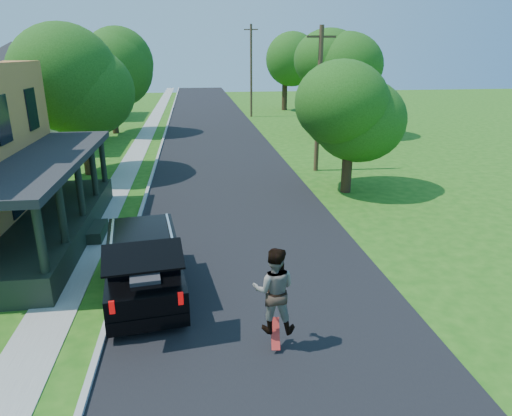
{
  "coord_description": "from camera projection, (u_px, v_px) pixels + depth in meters",
  "views": [
    {
      "loc": [
        -1.66,
        -10.38,
        6.56
      ],
      "look_at": [
        0.17,
        3.0,
        1.91
      ],
      "focal_mm": 32.0,
      "sensor_mm": 36.0,
      "label": 1
    }
  ],
  "objects": [
    {
      "name": "street",
      "position": [
        219.0,
        154.0,
        30.81
      ],
      "size": [
        8.0,
        120.0,
        0.02
      ],
      "primitive_type": "cube",
      "color": "black",
      "rests_on": "ground"
    },
    {
      "name": "tree_left_far",
      "position": [
        109.0,
        66.0,
        36.87
      ],
      "size": [
        7.17,
        7.01,
        8.59
      ],
      "rotation": [
        0.0,
        0.0,
        0.31
      ],
      "color": "black",
      "rests_on": "ground"
    },
    {
      "name": "ground",
      "position": [
        265.0,
        313.0,
        12.07
      ],
      "size": [
        140.0,
        140.0,
        0.0
      ],
      "primitive_type": "plane",
      "color": "#205D12",
      "rests_on": "ground"
    },
    {
      "name": "curb",
      "position": [
        158.0,
        156.0,
        30.29
      ],
      "size": [
        0.15,
        120.0,
        0.12
      ],
      "primitive_type": "cube",
      "color": "#A7A7A2",
      "rests_on": "ground"
    },
    {
      "name": "black_suv",
      "position": [
        144.0,
        264.0,
        12.77
      ],
      "size": [
        2.51,
        5.28,
        2.37
      ],
      "rotation": [
        0.0,
        0.0,
        0.12
      ],
      "color": "black",
      "rests_on": "ground"
    },
    {
      "name": "sidewalk",
      "position": [
        135.0,
        156.0,
        30.09
      ],
      "size": [
        1.3,
        120.0,
        0.03
      ],
      "primitive_type": "cube",
      "color": "gray",
      "rests_on": "ground"
    },
    {
      "name": "skateboard",
      "position": [
        275.0,
        334.0,
        10.54
      ],
      "size": [
        0.25,
        0.53,
        0.59
      ],
      "rotation": [
        0.0,
        0.0,
        0.02
      ],
      "color": "red",
      "rests_on": "ground"
    },
    {
      "name": "neighbor_house_mid",
      "position": [
        19.0,
        88.0,
        31.46
      ],
      "size": [
        12.78,
        12.78,
        8.3
      ],
      "color": "#A9A495",
      "rests_on": "ground"
    },
    {
      "name": "neighbor_house_far",
      "position": [
        74.0,
        76.0,
        46.45
      ],
      "size": [
        12.78,
        12.78,
        8.3
      ],
      "color": "#A9A495",
      "rests_on": "ground"
    },
    {
      "name": "utility_pole_near",
      "position": [
        319.0,
        99.0,
        25.21
      ],
      "size": [
        1.58,
        0.26,
        7.9
      ],
      "rotation": [
        0.0,
        0.0,
        0.0
      ],
      "color": "#493322",
      "rests_on": "ground"
    },
    {
      "name": "skateboarder",
      "position": [
        274.0,
        290.0,
        10.28
      ],
      "size": [
        1.13,
        0.97,
        2.04
      ],
      "rotation": [
        0.0,
        0.0,
        2.93
      ],
      "color": "black",
      "rests_on": "ground"
    },
    {
      "name": "utility_pole_far",
      "position": [
        251.0,
        70.0,
        46.93
      ],
      "size": [
        1.4,
        0.53,
        9.18
      ],
      "rotation": [
        0.0,
        0.0,
        -0.3
      ],
      "color": "#493322",
      "rests_on": "ground"
    },
    {
      "name": "tree_left_mid",
      "position": [
        79.0,
        82.0,
        24.17
      ],
      "size": [
        5.35,
        5.22,
        7.88
      ],
      "rotation": [
        0.0,
        0.0,
        -0.01
      ],
      "color": "black",
      "rests_on": "ground"
    },
    {
      "name": "tree_right_mid",
      "position": [
        339.0,
        59.0,
        36.4
      ],
      "size": [
        6.59,
        6.75,
        8.94
      ],
      "rotation": [
        0.0,
        0.0,
        -0.32
      ],
      "color": "black",
      "rests_on": "ground"
    },
    {
      "name": "tree_right_near",
      "position": [
        350.0,
        106.0,
        21.21
      ],
      "size": [
        4.75,
        4.71,
        6.53
      ],
      "rotation": [
        0.0,
        0.0,
        -0.09
      ],
      "color": "black",
      "rests_on": "ground"
    },
    {
      "name": "tree_right_far",
      "position": [
        285.0,
        57.0,
        52.09
      ],
      "size": [
        7.12,
        6.82,
        9.19
      ],
      "rotation": [
        0.0,
        0.0,
        0.22
      ],
      "color": "black",
      "rests_on": "ground"
    }
  ]
}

